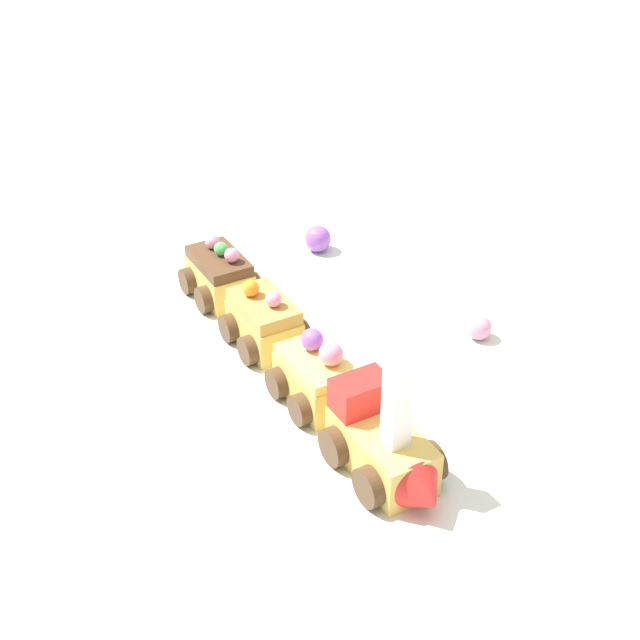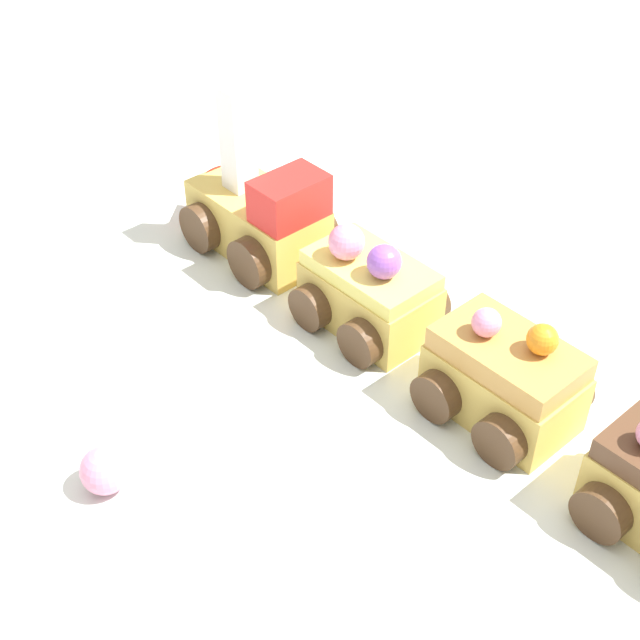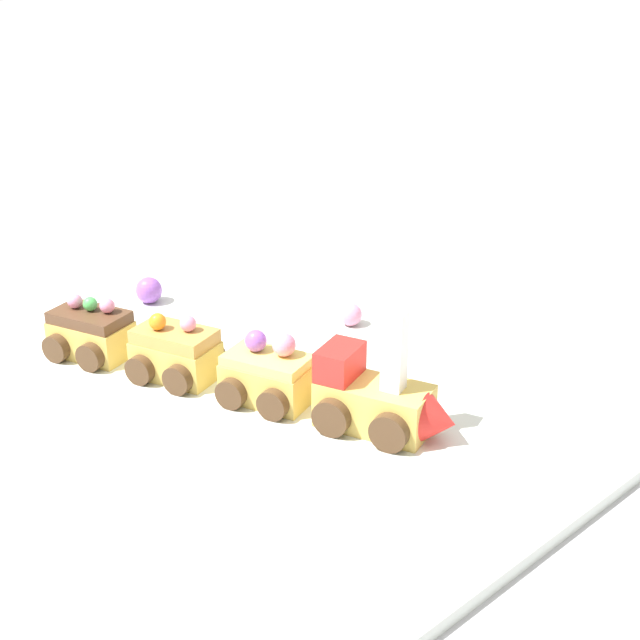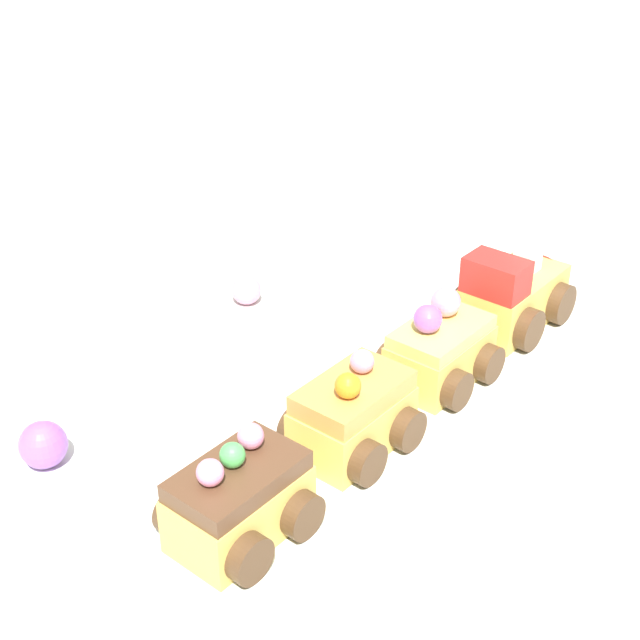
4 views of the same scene
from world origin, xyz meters
TOP-DOWN VIEW (x-y plane):
  - ground_plane at (0.00, 0.00)m, footprint 10.00×10.00m
  - display_board at (0.00, 0.00)m, footprint 0.67×0.46m
  - cake_train_locomotive at (0.15, -0.00)m, footprint 0.13×0.09m
  - cake_car_lemon at (0.05, -0.04)m, footprint 0.09×0.09m
  - cake_car_caramel at (-0.05, -0.07)m, footprint 0.09×0.09m
  - cake_car_chocolate at (-0.14, -0.11)m, footprint 0.09×0.09m
  - gumball_purple at (-0.22, 0.01)m, footprint 0.03×0.03m
  - gumball_pink at (-0.02, 0.13)m, footprint 0.02×0.02m

SIDE VIEW (x-z plane):
  - ground_plane at x=0.00m, z-range 0.00..0.00m
  - display_board at x=0.00m, z-range 0.00..0.01m
  - gumball_pink at x=-0.02m, z-range 0.01..0.04m
  - gumball_purple at x=-0.22m, z-range 0.01..0.04m
  - cake_car_chocolate at x=-0.14m, z-range 0.00..0.07m
  - cake_car_lemon at x=0.05m, z-range 0.00..0.07m
  - cake_car_caramel at x=-0.05m, z-range 0.00..0.07m
  - cake_train_locomotive at x=0.15m, z-range -0.02..0.09m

